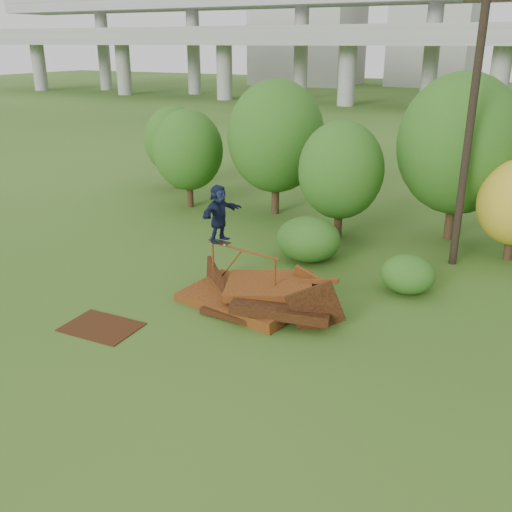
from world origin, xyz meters
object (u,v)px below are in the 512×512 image
at_px(utility_pole, 470,128).
at_px(flat_plate, 101,327).
at_px(skater, 219,213).
at_px(scrap_pile, 259,298).

bearing_deg(utility_pole, flat_plate, -129.07).
relative_size(skater, utility_pole, 0.19).
height_order(skater, flat_plate, skater).
height_order(scrap_pile, utility_pole, utility_pole).
distance_m(scrap_pile, utility_pole, 9.32).
xyz_separation_m(scrap_pile, skater, (-1.65, 0.48, 2.33)).
relative_size(scrap_pile, skater, 3.02).
height_order(flat_plate, utility_pole, utility_pole).
height_order(scrap_pile, skater, skater).
bearing_deg(scrap_pile, skater, 163.74).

